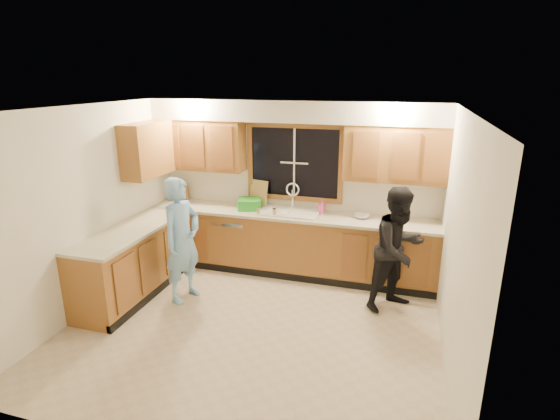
# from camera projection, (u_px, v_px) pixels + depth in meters

# --- Properties ---
(floor) EXTENTS (4.20, 4.20, 0.00)m
(floor) POSITION_uv_depth(u_px,v_px,m) (253.00, 327.00, 5.11)
(floor) COLOR #C1AF95
(floor) RESTS_ON ground
(ceiling) EXTENTS (4.20, 4.20, 0.00)m
(ceiling) POSITION_uv_depth(u_px,v_px,m) (248.00, 109.00, 4.37)
(ceiling) COLOR white
(wall_back) EXTENTS (4.20, 0.00, 4.20)m
(wall_back) POSITION_uv_depth(u_px,v_px,m) (294.00, 186.00, 6.48)
(wall_back) COLOR white
(wall_back) RESTS_ON ground
(wall_left) EXTENTS (0.00, 3.80, 3.80)m
(wall_left) POSITION_uv_depth(u_px,v_px,m) (88.00, 210.00, 5.31)
(wall_left) COLOR white
(wall_left) RESTS_ON ground
(wall_right) EXTENTS (0.00, 3.80, 3.80)m
(wall_right) POSITION_uv_depth(u_px,v_px,m) (457.00, 247.00, 4.18)
(wall_right) COLOR white
(wall_right) RESTS_ON ground
(base_cabinets_back) EXTENTS (4.20, 0.60, 0.88)m
(base_cabinets_back) POSITION_uv_depth(u_px,v_px,m) (289.00, 244.00, 6.45)
(base_cabinets_back) COLOR #98622C
(base_cabinets_back) RESTS_ON ground
(base_cabinets_left) EXTENTS (0.60, 1.90, 0.88)m
(base_cabinets_left) POSITION_uv_depth(u_px,v_px,m) (133.00, 263.00, 5.79)
(base_cabinets_left) COLOR #98622C
(base_cabinets_left) RESTS_ON ground
(countertop_back) EXTENTS (4.20, 0.63, 0.04)m
(countertop_back) POSITION_uv_depth(u_px,v_px,m) (289.00, 214.00, 6.30)
(countertop_back) COLOR beige
(countertop_back) RESTS_ON base_cabinets_back
(countertop_left) EXTENTS (0.63, 1.90, 0.04)m
(countertop_left) POSITION_uv_depth(u_px,v_px,m) (131.00, 230.00, 5.65)
(countertop_left) COLOR beige
(countertop_left) RESTS_ON base_cabinets_left
(upper_cabinets_left) EXTENTS (1.35, 0.33, 0.75)m
(upper_cabinets_left) POSITION_uv_depth(u_px,v_px,m) (200.00, 145.00, 6.55)
(upper_cabinets_left) COLOR #98622C
(upper_cabinets_left) RESTS_ON wall_back
(upper_cabinets_right) EXTENTS (1.35, 0.33, 0.75)m
(upper_cabinets_right) POSITION_uv_depth(u_px,v_px,m) (396.00, 154.00, 5.78)
(upper_cabinets_right) COLOR #98622C
(upper_cabinets_right) RESTS_ON wall_back
(upper_cabinets_return) EXTENTS (0.33, 0.90, 0.75)m
(upper_cabinets_return) POSITION_uv_depth(u_px,v_px,m) (147.00, 150.00, 6.12)
(upper_cabinets_return) COLOR #98622C
(upper_cabinets_return) RESTS_ON wall_left
(soffit) EXTENTS (4.20, 0.35, 0.30)m
(soffit) POSITION_uv_depth(u_px,v_px,m) (292.00, 111.00, 6.00)
(soffit) COLOR beige
(soffit) RESTS_ON wall_back
(window_frame) EXTENTS (1.44, 0.03, 1.14)m
(window_frame) POSITION_uv_depth(u_px,v_px,m) (294.00, 163.00, 6.37)
(window_frame) COLOR black
(window_frame) RESTS_ON wall_back
(sink) EXTENTS (0.86, 0.52, 0.57)m
(sink) POSITION_uv_depth(u_px,v_px,m) (289.00, 216.00, 6.33)
(sink) COLOR white
(sink) RESTS_ON countertop_back
(dishwasher) EXTENTS (0.60, 0.56, 0.82)m
(dishwasher) POSITION_uv_depth(u_px,v_px,m) (235.00, 240.00, 6.68)
(dishwasher) COLOR white
(dishwasher) RESTS_ON floor
(stove) EXTENTS (0.58, 0.75, 0.90)m
(stove) POSITION_uv_depth(u_px,v_px,m) (105.00, 281.00, 5.26)
(stove) COLOR white
(stove) RESTS_ON floor
(man) EXTENTS (0.53, 0.67, 1.63)m
(man) POSITION_uv_depth(u_px,v_px,m) (182.00, 240.00, 5.56)
(man) COLOR #7BB4E9
(man) RESTS_ON floor
(woman) EXTENTS (0.96, 0.96, 1.57)m
(woman) POSITION_uv_depth(u_px,v_px,m) (399.00, 249.00, 5.34)
(woman) COLOR black
(woman) RESTS_ON floor
(knife_block) EXTENTS (0.13, 0.11, 0.23)m
(knife_block) POSITION_uv_depth(u_px,v_px,m) (184.00, 193.00, 6.91)
(knife_block) COLOR brown
(knife_block) RESTS_ON countertop_back
(cutting_board) EXTENTS (0.31, 0.18, 0.39)m
(cutting_board) POSITION_uv_depth(u_px,v_px,m) (259.00, 193.00, 6.59)
(cutting_board) COLOR tan
(cutting_board) RESTS_ON countertop_back
(dish_crate) EXTENTS (0.41, 0.39, 0.15)m
(dish_crate) POSITION_uv_depth(u_px,v_px,m) (250.00, 204.00, 6.47)
(dish_crate) COLOR #279025
(dish_crate) RESTS_ON countertop_back
(soap_bottle) EXTENTS (0.11, 0.11, 0.20)m
(soap_bottle) POSITION_uv_depth(u_px,v_px,m) (322.00, 206.00, 6.28)
(soap_bottle) COLOR #E25697
(soap_bottle) RESTS_ON countertop_back
(bowl) EXTENTS (0.22, 0.22, 0.05)m
(bowl) POSITION_uv_depth(u_px,v_px,m) (362.00, 216.00, 6.07)
(bowl) COLOR silver
(bowl) RESTS_ON countertop_back
(can_left) EXTENTS (0.07, 0.07, 0.11)m
(can_left) POSITION_uv_depth(u_px,v_px,m) (259.00, 211.00, 6.19)
(can_left) COLOR beige
(can_left) RESTS_ON countertop_back
(can_right) EXTENTS (0.07, 0.07, 0.11)m
(can_right) POSITION_uv_depth(u_px,v_px,m) (275.00, 212.00, 6.14)
(can_right) COLOR beige
(can_right) RESTS_ON countertop_back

